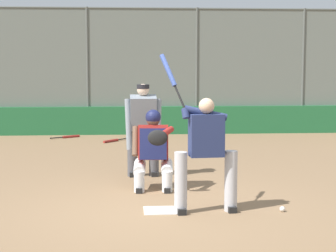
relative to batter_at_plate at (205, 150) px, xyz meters
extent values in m
plane|color=#846647|center=(0.61, -0.10, -0.84)|extent=(160.00, 160.00, 0.00)
cube|color=white|center=(0.61, -0.10, -0.83)|extent=(0.43, 0.43, 0.01)
cylinder|color=#515651|center=(-4.07, -8.77, 0.96)|extent=(0.08, 0.08, 3.60)
cylinder|color=#515651|center=(-0.95, -8.77, 0.96)|extent=(0.08, 0.08, 3.60)
cylinder|color=#515651|center=(2.17, -8.77, 0.96)|extent=(0.08, 0.08, 3.60)
cube|color=slate|center=(0.61, -8.77, 0.96)|extent=(15.59, 0.01, 3.60)
cylinder|color=#515651|center=(0.61, -8.77, 2.73)|extent=(15.59, 0.06, 0.06)
cube|color=#236638|center=(0.61, -8.67, -0.44)|extent=(15.28, 0.18, 0.80)
cube|color=slate|center=(1.15, -11.07, -0.78)|extent=(10.91, 2.50, 0.12)
cube|color=slate|center=(1.15, -10.24, -0.62)|extent=(10.91, 0.55, 0.44)
cube|color=#B7BABC|center=(1.15, -10.24, -0.36)|extent=(10.91, 0.24, 0.08)
cube|color=slate|center=(1.15, -10.79, -0.46)|extent=(10.91, 0.55, 0.76)
cube|color=#B7BABC|center=(1.15, -10.79, -0.04)|extent=(10.91, 0.24, 0.08)
cube|color=slate|center=(1.15, -11.34, -0.30)|extent=(10.91, 0.55, 1.08)
cube|color=#B7BABC|center=(1.15, -11.34, 0.28)|extent=(10.91, 0.24, 0.08)
cube|color=slate|center=(1.15, -11.89, -0.14)|extent=(10.91, 0.55, 1.40)
cube|color=#B7BABC|center=(1.15, -11.89, 0.60)|extent=(10.91, 0.24, 0.08)
cylinder|color=#B7B7BC|center=(-0.35, -0.03, -0.42)|extent=(0.17, 0.17, 0.83)
cube|color=black|center=(-0.35, -0.03, -0.80)|extent=(0.13, 0.29, 0.08)
cylinder|color=#B7B7BC|center=(0.33, 0.04, -0.42)|extent=(0.17, 0.17, 0.83)
cube|color=black|center=(0.33, 0.04, -0.80)|extent=(0.13, 0.29, 0.08)
cube|color=navy|center=(-0.01, 0.01, 0.21)|extent=(0.47, 0.30, 0.57)
sphere|color=tan|center=(-0.01, 0.01, 0.59)|extent=(0.21, 0.21, 0.21)
cylinder|color=navy|center=(0.00, -0.02, 0.50)|extent=(0.58, 0.10, 0.21)
cylinder|color=navy|center=(0.27, 0.01, 0.50)|extent=(0.14, 0.16, 0.16)
sphere|color=black|center=(0.28, -0.02, 0.56)|extent=(0.04, 0.04, 0.04)
cylinder|color=black|center=(0.34, -0.09, 0.71)|extent=(0.16, 0.18, 0.31)
cylinder|color=#334789|center=(0.48, -0.27, 1.06)|extent=(0.25, 0.29, 0.45)
cylinder|color=silver|center=(0.42, -1.23, -0.67)|extent=(0.16, 0.16, 0.33)
cylinder|color=silver|center=(0.41, -1.45, -0.49)|extent=(0.21, 0.50, 0.25)
cube|color=black|center=(0.42, -1.23, -0.80)|extent=(0.11, 0.26, 0.08)
cylinder|color=silver|center=(0.86, -1.26, -0.67)|extent=(0.16, 0.16, 0.33)
cylinder|color=silver|center=(0.85, -1.47, -0.49)|extent=(0.21, 0.50, 0.25)
cube|color=black|center=(0.86, -1.26, -0.80)|extent=(0.11, 0.26, 0.08)
cube|color=maroon|center=(0.63, -1.51, -0.10)|extent=(0.49, 0.40, 0.59)
cube|color=#191E47|center=(0.64, -1.35, -0.10)|extent=(0.43, 0.16, 0.49)
sphere|color=brown|center=(0.63, -1.51, 0.27)|extent=(0.22, 0.22, 0.22)
sphere|color=#191E47|center=(0.63, -1.51, 0.31)|extent=(0.24, 0.24, 0.24)
cylinder|color=maroon|center=(0.46, -1.24, 0.08)|extent=(0.33, 0.56, 0.17)
ellipsoid|color=black|center=(0.58, -0.98, 0.05)|extent=(0.30, 0.12, 0.24)
cylinder|color=brown|center=(0.91, -1.52, -0.07)|extent=(0.12, 0.33, 0.47)
cylinder|color=#4C4C51|center=(0.57, -2.55, -0.42)|extent=(0.17, 0.17, 0.84)
cube|color=black|center=(0.57, -2.55, -0.80)|extent=(0.12, 0.28, 0.08)
cylinder|color=#4C4C51|center=(0.95, -2.54, -0.42)|extent=(0.17, 0.17, 0.84)
cube|color=black|center=(0.95, -2.54, -0.80)|extent=(0.12, 0.28, 0.08)
cube|color=gray|center=(0.76, -2.48, 0.30)|extent=(0.47, 0.41, 0.64)
sphere|color=beige|center=(0.76, -2.48, 0.70)|extent=(0.21, 0.21, 0.21)
cylinder|color=black|center=(0.76, -2.48, 0.76)|extent=(0.22, 0.22, 0.07)
cylinder|color=gray|center=(0.50, -2.43, 0.11)|extent=(0.14, 0.24, 0.89)
cylinder|color=gray|center=(1.02, -2.41, 0.11)|extent=(0.15, 0.24, 0.89)
sphere|color=black|center=(1.06, -7.52, -0.80)|extent=(0.04, 0.04, 0.04)
cylinder|color=black|center=(1.18, -7.38, -0.80)|extent=(0.27, 0.30, 0.03)
cylinder|color=maroon|center=(1.47, -7.04, -0.80)|extent=(0.39, 0.44, 0.07)
sphere|color=black|center=(0.58, -5.00, -0.80)|extent=(0.04, 0.04, 0.04)
cylinder|color=black|center=(0.55, -5.18, -0.80)|extent=(0.10, 0.37, 0.03)
cylinder|color=maroon|center=(0.46, -5.61, -0.80)|extent=(0.17, 0.51, 0.07)
sphere|color=black|center=(3.09, -7.68, -0.80)|extent=(0.04, 0.04, 0.04)
cylinder|color=black|center=(2.94, -7.78, -0.80)|extent=(0.31, 0.22, 0.03)
cylinder|color=maroon|center=(2.59, -8.01, -0.80)|extent=(0.45, 0.33, 0.07)
sphere|color=white|center=(-1.04, 0.06, -0.80)|extent=(0.07, 0.07, 0.07)
camera|label=1|loc=(1.02, 7.33, 1.13)|focal=60.00mm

